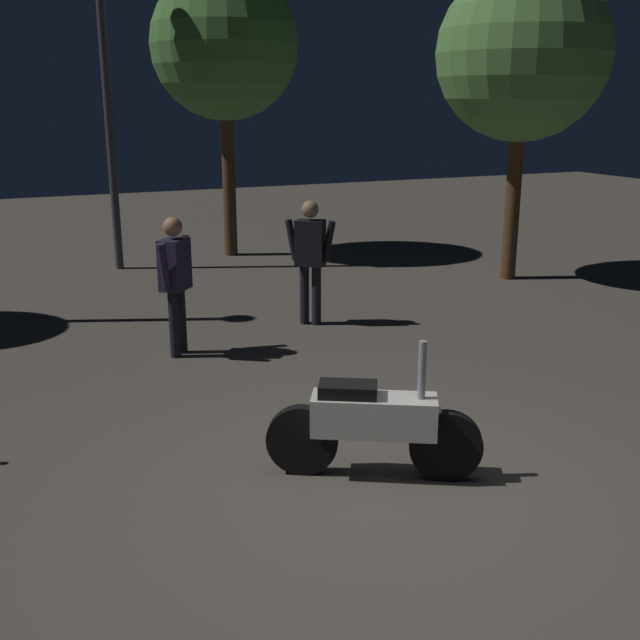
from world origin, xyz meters
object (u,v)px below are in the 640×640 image
Objects in this scene: person_rider_beside at (175,275)px; person_bystander_far at (310,252)px; streetlamp_near at (104,52)px; motorcycle_white_foreground at (373,424)px.

person_bystander_far is (1.88, 0.53, 0.01)m from person_rider_beside.
person_rider_beside is 0.99× the size of person_bystander_far.
person_bystander_far is at bearing -69.81° from streetlamp_near.
streetlamp_near is (-1.65, 4.49, 2.60)m from person_bystander_far.
person_bystander_far is at bearing -122.44° from person_rider_beside.
person_bystander_far reaches higher than motorcycle_white_foreground.
streetlamp_near is (0.22, 5.02, 2.62)m from person_rider_beside.
motorcycle_white_foreground is 0.26× the size of streetlamp_near.
person_rider_beside is at bearing 144.10° from person_bystander_far.
person_rider_beside is (-0.63, 3.52, 0.50)m from motorcycle_white_foreground.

